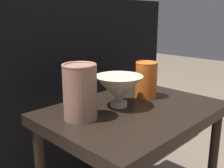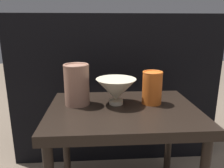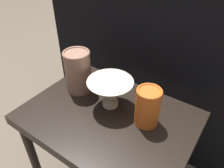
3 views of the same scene
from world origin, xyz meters
name	(u,v)px [view 1 (image 1 of 3)]	position (x,y,z in m)	size (l,w,h in m)	color
table	(133,123)	(0.00, 0.00, 0.41)	(0.62, 0.46, 0.47)	black
couch_backdrop	(46,88)	(0.00, 0.58, 0.43)	(1.21, 0.50, 0.87)	black
bowl	(119,89)	(-0.03, 0.05, 0.54)	(0.17, 0.17, 0.11)	beige
vase_textured_left	(80,91)	(-0.19, 0.06, 0.56)	(0.11, 0.11, 0.18)	#996B56
vase_colorful_right	(146,79)	(0.13, 0.05, 0.54)	(0.09, 0.09, 0.14)	orange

